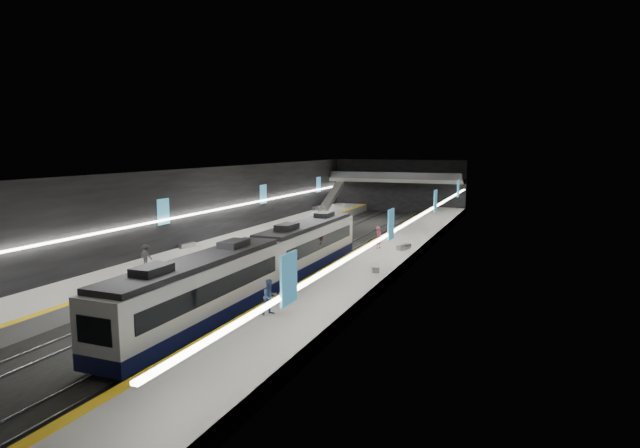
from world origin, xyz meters
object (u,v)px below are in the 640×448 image
at_px(passenger_left_a, 323,210).
at_px(escalator, 332,197).
at_px(bench_right_near, 376,268).
at_px(passenger_right_b, 270,297).
at_px(bench_right_far, 404,247).
at_px(bench_left_near, 187,245).
at_px(passenger_left_b, 146,256).
at_px(bench_left_far, 317,208).
at_px(train, 263,263).
at_px(passenger_right_a, 379,238).

bearing_deg(passenger_left_a, escalator, -145.96).
distance_m(bench_right_near, passenger_left_a, 29.37).
bearing_deg(passenger_right_b, bench_right_far, 25.98).
xyz_separation_m(escalator, bench_left_near, (-1.82, -31.65, -1.70)).
distance_m(bench_right_near, passenger_left_b, 17.25).
distance_m(passenger_left_a, passenger_left_b, 30.94).
relative_size(bench_left_near, passenger_right_b, 0.86).
height_order(bench_left_far, bench_right_near, bench_left_far).
xyz_separation_m(bench_right_near, passenger_right_b, (-2.41, -12.11, 0.75)).
height_order(bench_left_near, passenger_left_b, passenger_left_b).
relative_size(bench_left_near, passenger_left_a, 0.87).
height_order(train, bench_left_far, train).
distance_m(bench_left_near, passenger_right_b, 21.29).
bearing_deg(escalator, bench_right_near, -64.29).
distance_m(bench_left_far, passenger_right_b, 48.08).
relative_size(bench_left_far, bench_right_near, 1.13).
xyz_separation_m(bench_right_far, passenger_right_b, (-2.47, -20.83, 0.76)).
height_order(passenger_right_a, passenger_right_b, passenger_right_a).
xyz_separation_m(bench_right_near, bench_right_far, (0.06, 8.72, -0.00)).
xyz_separation_m(passenger_left_a, passenger_left_b, (-2.04, -30.87, -0.10)).
bearing_deg(passenger_right_b, bench_right_near, 21.47).
xyz_separation_m(train, passenger_right_a, (4.17, 13.89, -0.22)).
xyz_separation_m(train, bench_left_near, (-11.82, 7.76, -0.99)).
height_order(train, escalator, escalator).
relative_size(train, escalator, 3.76).
distance_m(train, passenger_right_a, 14.50).
height_order(passenger_left_a, passenger_left_b, passenger_left_a).
bearing_deg(passenger_right_a, bench_left_near, 123.10).
bearing_deg(escalator, bench_right_far, -56.95).
xyz_separation_m(bench_right_far, passenger_right_a, (-2.20, -0.36, 0.76)).
height_order(passenger_right_a, passenger_left_a, passenger_right_a).
xyz_separation_m(bench_left_near, passenger_right_a, (15.99, 6.12, 0.77)).
bearing_deg(escalator, passenger_right_b, -73.18).
height_order(escalator, passenger_left_b, escalator).
height_order(escalator, passenger_right_a, escalator).
height_order(escalator, bench_right_near, escalator).
bearing_deg(bench_left_near, passenger_right_a, 34.18).
height_order(escalator, passenger_right_b, escalator).
xyz_separation_m(bench_left_near, bench_right_far, (18.19, 6.48, 0.01)).
bearing_deg(bench_left_far, train, -68.14).
bearing_deg(passenger_left_a, train, 35.37).
bearing_deg(train, bench_left_near, 146.69).
relative_size(escalator, passenger_left_b, 4.65).
bearing_deg(passenger_right_a, escalator, 41.19).
xyz_separation_m(escalator, passenger_left_b, (-0.10, -39.16, -1.04)).
bearing_deg(passenger_left_b, passenger_right_b, 160.75).
bearing_deg(bench_right_near, bench_left_near, 155.01).
height_order(bench_right_near, passenger_left_a, passenger_left_a).
distance_m(passenger_right_a, passenger_right_b, 20.47).
relative_size(passenger_left_a, passenger_left_b, 1.12).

